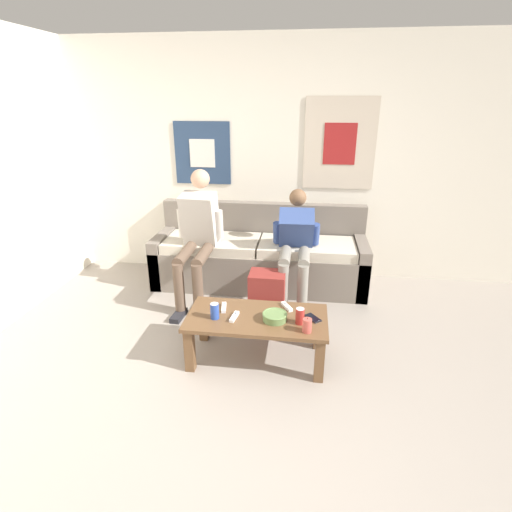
{
  "coord_description": "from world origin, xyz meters",
  "views": [
    {
      "loc": [
        0.48,
        -1.89,
        1.94
      ],
      "look_at": [
        0.07,
        1.26,
        0.67
      ],
      "focal_mm": 28.0,
      "sensor_mm": 36.0,
      "label": 1
    }
  ],
  "objects_px": {
    "person_seated_adult": "(197,233)",
    "cell_phone": "(313,318)",
    "backpack": "(267,297)",
    "person_seated_teen": "(295,243)",
    "couch": "(260,258)",
    "game_controller_near_right": "(224,307)",
    "drink_can_blue": "(215,311)",
    "game_controller_near_left": "(234,317)",
    "ceramic_bowl": "(275,316)",
    "game_controller_far_center": "(287,307)",
    "pillar_candle": "(307,325)",
    "drink_can_red": "(300,316)",
    "coffee_table": "(257,324)"
  },
  "relations": [
    {
      "from": "ceramic_bowl",
      "to": "person_seated_adult",
      "type": "bearing_deg",
      "value": 129.7
    },
    {
      "from": "coffee_table",
      "to": "cell_phone",
      "type": "distance_m",
      "value": 0.43
    },
    {
      "from": "couch",
      "to": "person_seated_teen",
      "type": "xyz_separation_m",
      "value": [
        0.39,
        -0.34,
        0.31
      ]
    },
    {
      "from": "ceramic_bowl",
      "to": "cell_phone",
      "type": "height_order",
      "value": "ceramic_bowl"
    },
    {
      "from": "couch",
      "to": "backpack",
      "type": "distance_m",
      "value": 0.8
    },
    {
      "from": "pillar_candle",
      "to": "couch",
      "type": "bearing_deg",
      "value": 108.51
    },
    {
      "from": "ceramic_bowl",
      "to": "game_controller_near_right",
      "type": "bearing_deg",
      "value": 163.78
    },
    {
      "from": "couch",
      "to": "game_controller_near_right",
      "type": "bearing_deg",
      "value": -95.59
    },
    {
      "from": "coffee_table",
      "to": "game_controller_near_left",
      "type": "height_order",
      "value": "game_controller_near_left"
    },
    {
      "from": "couch",
      "to": "drink_can_blue",
      "type": "height_order",
      "value": "couch"
    },
    {
      "from": "couch",
      "to": "cell_phone",
      "type": "distance_m",
      "value": 1.5
    },
    {
      "from": "ceramic_bowl",
      "to": "cell_phone",
      "type": "distance_m",
      "value": 0.29
    },
    {
      "from": "game_controller_near_left",
      "to": "game_controller_near_right",
      "type": "bearing_deg",
      "value": 129.26
    },
    {
      "from": "game_controller_far_center",
      "to": "coffee_table",
      "type": "bearing_deg",
      "value": -143.83
    },
    {
      "from": "drink_can_red",
      "to": "couch",
      "type": "bearing_deg",
      "value": 107.87
    },
    {
      "from": "drink_can_blue",
      "to": "cell_phone",
      "type": "height_order",
      "value": "drink_can_blue"
    },
    {
      "from": "backpack",
      "to": "game_controller_near_right",
      "type": "bearing_deg",
      "value": -117.9
    },
    {
      "from": "game_controller_near_right",
      "to": "game_controller_far_center",
      "type": "relative_size",
      "value": 1.04
    },
    {
      "from": "game_controller_far_center",
      "to": "cell_phone",
      "type": "height_order",
      "value": "game_controller_far_center"
    },
    {
      "from": "coffee_table",
      "to": "backpack",
      "type": "distance_m",
      "value": 0.63
    },
    {
      "from": "person_seated_teen",
      "to": "pillar_candle",
      "type": "relative_size",
      "value": 9.35
    },
    {
      "from": "game_controller_near_right",
      "to": "person_seated_teen",
      "type": "bearing_deg",
      "value": 61.96
    },
    {
      "from": "drink_can_blue",
      "to": "game_controller_far_center",
      "type": "distance_m",
      "value": 0.58
    },
    {
      "from": "ceramic_bowl",
      "to": "drink_can_blue",
      "type": "relative_size",
      "value": 1.52
    },
    {
      "from": "pillar_candle",
      "to": "game_controller_near_left",
      "type": "relative_size",
      "value": 0.78
    },
    {
      "from": "game_controller_near_left",
      "to": "game_controller_far_center",
      "type": "distance_m",
      "value": 0.44
    },
    {
      "from": "coffee_table",
      "to": "drink_can_red",
      "type": "relative_size",
      "value": 8.67
    },
    {
      "from": "drink_can_red",
      "to": "person_seated_teen",
      "type": "bearing_deg",
      "value": 94.15
    },
    {
      "from": "couch",
      "to": "game_controller_near_left",
      "type": "relative_size",
      "value": 15.43
    },
    {
      "from": "ceramic_bowl",
      "to": "drink_can_blue",
      "type": "xyz_separation_m",
      "value": [
        -0.45,
        -0.03,
        0.03
      ]
    },
    {
      "from": "couch",
      "to": "drink_can_blue",
      "type": "distance_m",
      "value": 1.49
    },
    {
      "from": "cell_phone",
      "to": "drink_can_blue",
      "type": "bearing_deg",
      "value": -173.17
    },
    {
      "from": "cell_phone",
      "to": "person_seated_adult",
      "type": "bearing_deg",
      "value": 139.46
    },
    {
      "from": "person_seated_adult",
      "to": "game_controller_near_left",
      "type": "bearing_deg",
      "value": -62.14
    },
    {
      "from": "coffee_table",
      "to": "game_controller_near_right",
      "type": "bearing_deg",
      "value": 163.12
    },
    {
      "from": "couch",
      "to": "backpack",
      "type": "relative_size",
      "value": 4.96
    },
    {
      "from": "person_seated_teen",
      "to": "ceramic_bowl",
      "type": "bearing_deg",
      "value": -95.51
    },
    {
      "from": "ceramic_bowl",
      "to": "game_controller_far_center",
      "type": "relative_size",
      "value": 1.33
    },
    {
      "from": "backpack",
      "to": "person_seated_adult",
      "type": "bearing_deg",
      "value": 153.13
    },
    {
      "from": "backpack",
      "to": "person_seated_teen",
      "type": "bearing_deg",
      "value": 61.78
    },
    {
      "from": "coffee_table",
      "to": "drink_can_red",
      "type": "xyz_separation_m",
      "value": [
        0.33,
        -0.06,
        0.13
      ]
    },
    {
      "from": "person_seated_adult",
      "to": "cell_phone",
      "type": "xyz_separation_m",
      "value": [
        1.15,
        -0.98,
        -0.31
      ]
    },
    {
      "from": "person_seated_teen",
      "to": "ceramic_bowl",
      "type": "xyz_separation_m",
      "value": [
        -0.11,
        -1.1,
        -0.19
      ]
    },
    {
      "from": "coffee_table",
      "to": "pillar_candle",
      "type": "bearing_deg",
      "value": -23.71
    },
    {
      "from": "drink_can_red",
      "to": "game_controller_near_left",
      "type": "relative_size",
      "value": 0.84
    },
    {
      "from": "game_controller_near_left",
      "to": "game_controller_near_right",
      "type": "distance_m",
      "value": 0.17
    },
    {
      "from": "game_controller_far_center",
      "to": "game_controller_near_right",
      "type": "bearing_deg",
      "value": -171.06
    },
    {
      "from": "person_seated_teen",
      "to": "game_controller_near_right",
      "type": "relative_size",
      "value": 7.32
    },
    {
      "from": "backpack",
      "to": "ceramic_bowl",
      "type": "height_order",
      "value": "backpack"
    },
    {
      "from": "drink_can_blue",
      "to": "game_controller_near_left",
      "type": "relative_size",
      "value": 0.84
    }
  ]
}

